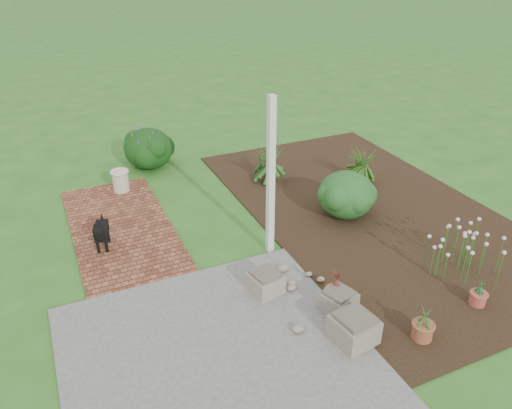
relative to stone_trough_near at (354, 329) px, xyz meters
name	(u,v)px	position (x,y,z in m)	size (l,w,h in m)	color
ground	(255,258)	(-0.34, 2.13, -0.20)	(80.00, 80.00, 0.00)	#2F6520
concrete_patio	(219,360)	(-1.59, 0.38, -0.18)	(3.50, 3.50, 0.04)	#5D5D5B
brick_path	(121,227)	(-2.04, 3.88, -0.18)	(1.60, 3.50, 0.04)	brown
garden_bed	(370,210)	(2.16, 2.63, -0.18)	(4.00, 7.00, 0.03)	black
veranda_post	(271,179)	(-0.04, 2.23, 1.05)	(0.10, 0.10, 2.50)	white
stone_trough_near	(354,329)	(0.00, 0.00, 0.00)	(0.48, 0.48, 0.32)	gray
stone_trough_mid	(338,302)	(0.14, 0.54, -0.03)	(0.39, 0.39, 0.26)	#726858
stone_trough_far	(266,283)	(-0.56, 1.29, -0.02)	(0.40, 0.40, 0.27)	gray
black_dog	(101,231)	(-2.42, 3.30, 0.16)	(0.29, 0.61, 0.53)	black
cream_ceramic_urn	(121,181)	(-1.76, 5.23, 0.04)	(0.30, 0.30, 0.41)	beige
evergreen_shrub	(346,193)	(1.64, 2.68, 0.24)	(0.97, 0.97, 0.82)	#114319
agapanthus_clump_back	(361,163)	(2.62, 3.65, 0.26)	(0.96, 0.96, 0.86)	#103B10
agapanthus_clump_front	(268,160)	(1.02, 4.51, 0.27)	(0.98, 0.98, 0.87)	#113C0C
pink_flower_patch	(467,254)	(2.24, 0.48, 0.17)	(1.07, 1.07, 0.68)	#113D0F
terracotta_pot_bronze	(335,296)	(0.18, 0.69, -0.06)	(0.28, 0.28, 0.22)	#B9723E
terracotta_pot_small_left	(478,298)	(1.91, -0.12, -0.08)	(0.21, 0.21, 0.18)	#B2483C
terracotta_pot_small_right	(422,331)	(0.79, -0.31, -0.06)	(0.26, 0.26, 0.22)	brown
purple_flowering_bush	(148,148)	(-0.96, 6.21, 0.23)	(1.01, 1.01, 0.86)	black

